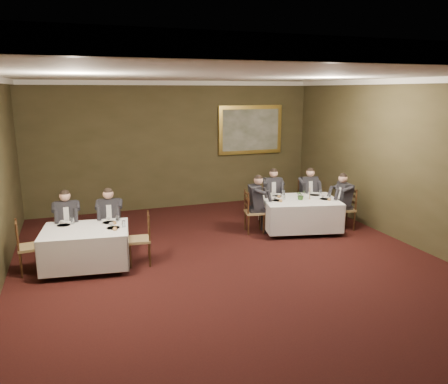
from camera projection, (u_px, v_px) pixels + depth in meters
ground at (240, 273)px, 7.93m from camera, size 10.00×10.00×0.00m
ceiling at (242, 75)px, 7.14m from camera, size 8.00×10.00×0.10m
back_wall at (175, 146)px, 12.12m from camera, size 8.00×0.10×3.50m
right_wall at (424, 166)px, 8.83m from camera, size 0.10×10.00×3.50m
crown_molding at (242, 78)px, 7.15m from camera, size 8.00×10.00×0.12m
table_main at (300, 212)px, 10.28m from camera, size 1.99×1.67×0.67m
table_second at (86, 245)px, 8.09m from camera, size 1.70×1.38×0.67m
chair_main_backleft at (272, 209)px, 11.13m from camera, size 0.52×0.51×1.00m
diner_main_backleft at (272, 201)px, 11.06m from camera, size 0.50×0.56×1.35m
chair_main_backright at (307, 208)px, 11.23m from camera, size 0.48×0.47×1.00m
diner_main_backright at (308, 200)px, 11.17m from camera, size 0.45×0.52×1.35m
chair_main_endleft at (254, 220)px, 10.19m from camera, size 0.49×0.51×1.00m
diner_main_endleft at (254, 211)px, 10.14m from camera, size 0.54×0.48×1.35m
chair_main_endright at (344, 217)px, 10.44m from camera, size 0.48×0.49×1.00m
diner_main_endright at (344, 208)px, 10.39m from camera, size 0.53×0.46×1.35m
chair_sec_backleft at (69, 241)px, 8.80m from camera, size 0.45×0.43×1.00m
diner_sec_backleft at (68, 230)px, 8.74m from camera, size 0.42×0.49×1.35m
chair_sec_backright at (111, 238)px, 8.97m from camera, size 0.50×0.49×1.00m
diner_sec_backright at (111, 228)px, 8.91m from camera, size 0.47×0.54×1.35m
chair_sec_endright at (140, 249)px, 8.33m from camera, size 0.47×0.49×1.00m
chair_sec_endleft at (31, 258)px, 7.93m from camera, size 0.46×0.48×1.00m
centerpiece at (301, 194)px, 10.14m from camera, size 0.26×0.24×0.25m
candlestick at (310, 193)px, 10.19m from camera, size 0.06×0.06×0.42m
place_setting_table_main at (279, 194)px, 10.54m from camera, size 0.33×0.31×0.14m
place_setting_table_second at (66, 223)px, 8.28m from camera, size 0.33×0.31×0.14m
painting at (250, 130)px, 12.71m from camera, size 1.95×0.09×1.40m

